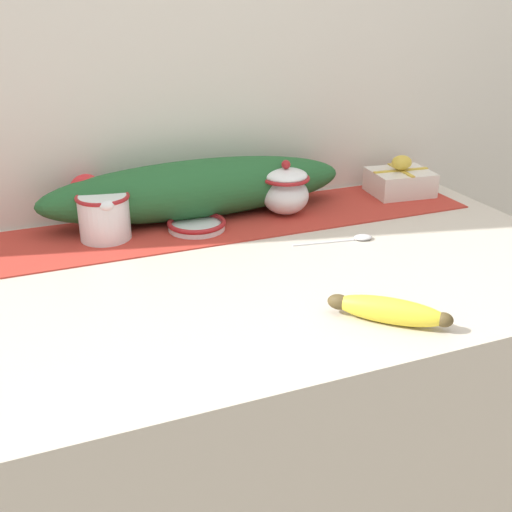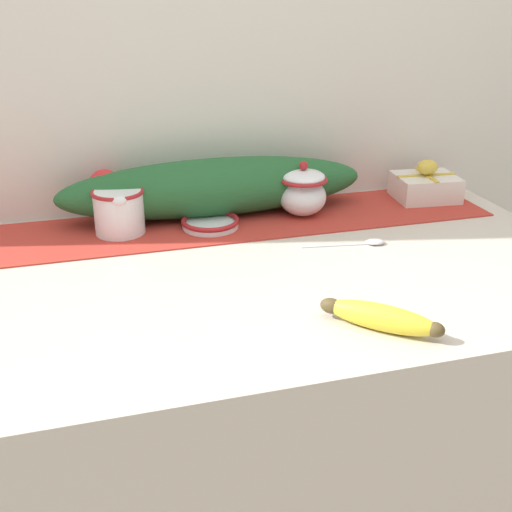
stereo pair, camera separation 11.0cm
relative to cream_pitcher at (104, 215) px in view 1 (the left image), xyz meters
name	(u,v)px [view 1 (the left image)]	position (x,y,z in m)	size (l,w,h in m)	color
countertop	(249,467)	(0.21, -0.24, -0.51)	(1.30, 0.74, 0.92)	beige
back_wall	(181,80)	(0.21, 0.15, 0.23)	(2.10, 0.04, 2.40)	silver
table_runner	(206,225)	(0.21, 0.00, -0.05)	(1.20, 0.24, 0.00)	#B23328
cream_pitcher	(104,215)	(0.00, 0.00, 0.00)	(0.11, 0.12, 0.09)	white
sugar_bowl	(285,190)	(0.40, 0.00, 0.00)	(0.11, 0.11, 0.12)	white
small_dish	(197,225)	(0.18, -0.02, -0.04)	(0.12, 0.12, 0.02)	white
banana	(389,310)	(0.34, -0.51, -0.03)	(0.16, 0.15, 0.04)	yellow
spoon	(357,238)	(0.47, -0.20, -0.05)	(0.17, 0.04, 0.01)	silver
gift_box	(400,181)	(0.72, 0.03, -0.02)	(0.15, 0.13, 0.09)	silver
poinsettia_garland	(196,188)	(0.21, 0.05, 0.02)	(0.68, 0.14, 0.13)	#235B2D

